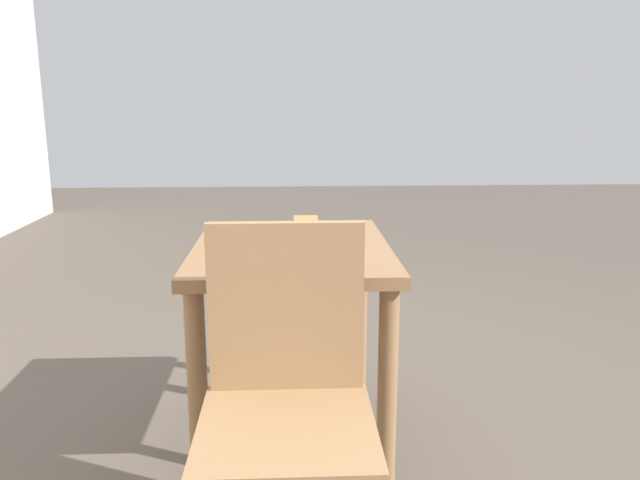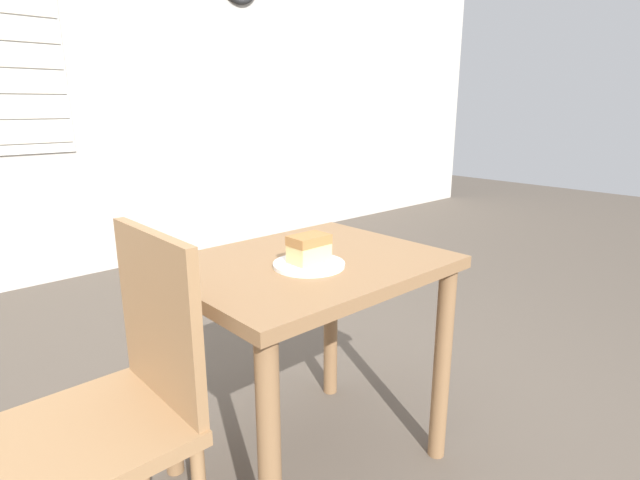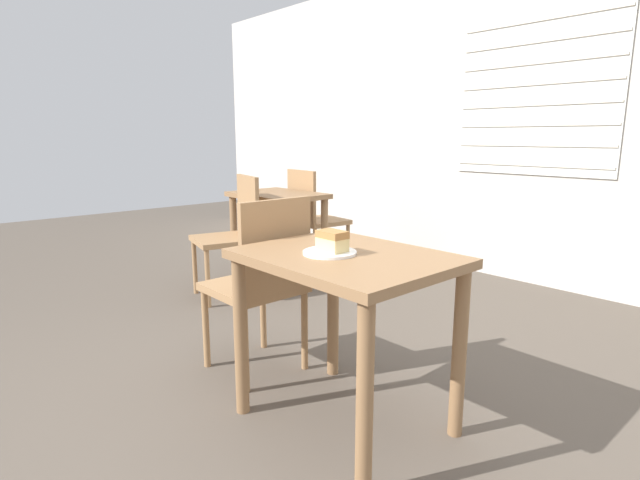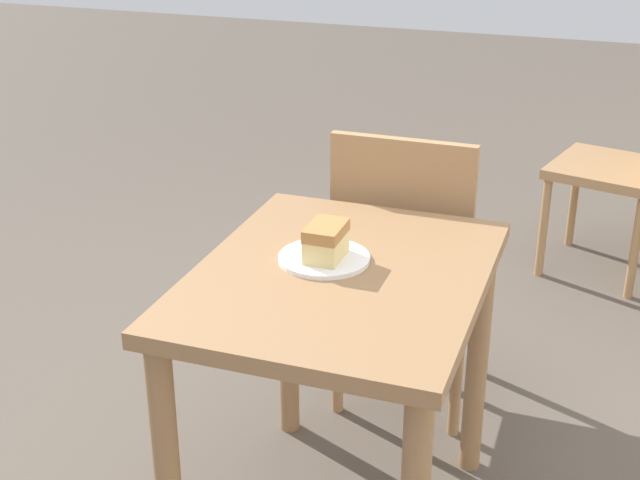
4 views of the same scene
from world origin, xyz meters
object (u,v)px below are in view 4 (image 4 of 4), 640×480
Objects in this scene: plate at (324,258)px; dining_table_near at (340,323)px; chair_near_window at (409,260)px; cake_slice at (326,241)px; chair_far_corner at (630,159)px.

dining_table_near is at bearing 52.94° from plate.
chair_near_window is at bearing 178.44° from dining_table_near.
chair_far_corner is at bearing 159.76° from cake_slice.
cake_slice reaches higher than plate.
chair_near_window and chair_far_corner have the same top height.
cake_slice is (0.60, -0.07, 0.30)m from chair_near_window.
plate is (-0.04, -0.06, 0.15)m from dining_table_near.
plate is (0.59, -0.07, 0.26)m from chair_near_window.
chair_far_corner is at bearing -116.23° from chair_near_window.
chair_far_corner reaches higher than dining_table_near.
chair_far_corner reaches higher than plate.
chair_near_window is 0.65m from plate.
chair_near_window is 7.76× the size of cake_slice.
dining_table_near is 1.98m from chair_far_corner.
chair_far_corner is 4.26× the size of plate.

